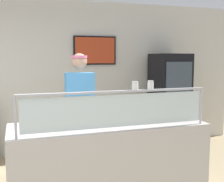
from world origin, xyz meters
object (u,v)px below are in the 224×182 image
Objects in this scene: pizza_tray at (103,121)px; pepper_flake_shaker at (150,86)px; drink_fridge at (169,102)px; worker_figure at (80,109)px; parmesan_shaker at (135,86)px; pizza_server at (101,120)px.

pepper_flake_shaker is at bearing -46.52° from pizza_tray.
drink_fridge is at bearing 55.14° from pepper_flake_shaker.
drink_fridge reaches higher than worker_figure.
worker_figure is (-0.53, 1.07, -0.40)m from pepper_flake_shaker.
parmesan_shaker is 2.51m from drink_fridge.
parmesan_shaker is 0.97× the size of pepper_flake_shaker.
drink_fridge reaches higher than parmesan_shaker.
pepper_flake_shaker is at bearing -0.00° from parmesan_shaker.
pizza_tray is 0.28× the size of worker_figure.
worker_figure reaches higher than parmesan_shaker.
parmesan_shaker is (0.26, -0.40, 0.42)m from pizza_server.
pizza_tray is 2.30m from drink_fridge.
parmesan_shaker is at bearing -128.27° from drink_fridge.
parmesan_shaker is at bearing 180.00° from pepper_flake_shaker.
worker_figure is 0.99× the size of drink_fridge.
pizza_tray is at bearing 42.58° from pizza_server.
pizza_tray is 0.66m from worker_figure.
worker_figure is at bearing 101.45° from pizza_tray.
worker_figure is 2.06m from drink_fridge.
pizza_server reaches higher than pizza_tray.
pizza_tray is 1.76× the size of pizza_server.
pizza_server is at bearing -82.11° from worker_figure.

